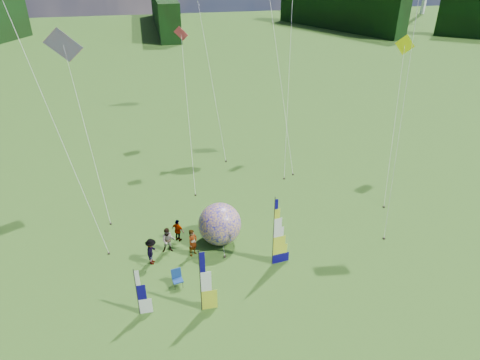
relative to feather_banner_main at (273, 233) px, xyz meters
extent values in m
plane|color=#4A712D|center=(-0.78, -3.30, -2.23)|extent=(220.00, 220.00, 0.00)
sphere|color=#0F0EA9|center=(-2.60, 2.83, -0.90)|extent=(3.45, 3.45, 2.67)
imported|color=#66594C|center=(-4.41, 1.90, -1.34)|extent=(0.77, 0.75, 1.79)
imported|color=#66594C|center=(-5.83, 2.52, -1.40)|extent=(0.84, 0.45, 1.67)
imported|color=#66594C|center=(-6.86, 1.63, -1.38)|extent=(0.69, 1.17, 1.70)
imported|color=#66594C|center=(-5.16, 3.50, -1.46)|extent=(0.92, 0.88, 1.55)
camera|label=1|loc=(-6.09, -18.78, 14.26)|focal=32.00mm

